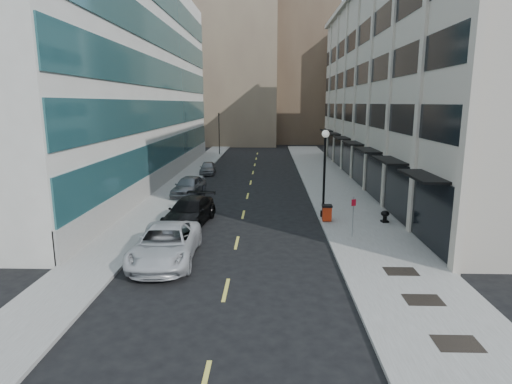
# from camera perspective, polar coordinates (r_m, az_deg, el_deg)

# --- Properties ---
(ground) EXTENTS (160.00, 160.00, 0.00)m
(ground) POSITION_cam_1_polar(r_m,az_deg,el_deg) (16.12, -4.76, -15.84)
(ground) COLOR black
(ground) RESTS_ON ground
(sidewalk_right) EXTENTS (5.00, 80.00, 0.15)m
(sidewalk_right) POSITION_cam_1_polar(r_m,az_deg,el_deg) (35.45, 11.07, -0.47)
(sidewalk_right) COLOR gray
(sidewalk_right) RESTS_ON ground
(sidewalk_left) EXTENTS (3.00, 80.00, 0.15)m
(sidewalk_left) POSITION_cam_1_polar(r_m,az_deg,el_deg) (35.92, -11.54, -0.33)
(sidewalk_left) COLOR gray
(sidewalk_left) RESTS_ON ground
(building_right) EXTENTS (15.30, 46.50, 18.25)m
(building_right) POSITION_cam_1_polar(r_m,az_deg,el_deg) (43.93, 22.58, 12.90)
(building_right) COLOR #B0A795
(building_right) RESTS_ON ground
(building_left) EXTENTS (16.14, 46.00, 20.00)m
(building_left) POSITION_cam_1_polar(r_m,az_deg,el_deg) (44.88, -22.17, 14.16)
(building_left) COLOR silver
(building_left) RESTS_ON ground
(skyline_tan_near) EXTENTS (14.00, 18.00, 28.00)m
(skyline_tan_near) POSITION_cam_1_polar(r_m,az_deg,el_deg) (82.64, -2.35, 16.30)
(skyline_tan_near) COLOR #837155
(skyline_tan_near) RESTS_ON ground
(skyline_brown) EXTENTS (12.00, 16.00, 34.00)m
(skyline_brown) POSITION_cam_1_polar(r_m,az_deg,el_deg) (86.94, 6.15, 18.00)
(skyline_brown) COLOR brown
(skyline_brown) RESTS_ON ground
(skyline_tan_far) EXTENTS (12.00, 14.00, 22.00)m
(skyline_tan_far) POSITION_cam_1_polar(r_m,az_deg,el_deg) (93.58, -8.20, 13.82)
(skyline_tan_far) COLOR #837155
(skyline_tan_far) RESTS_ON ground
(skyline_stone) EXTENTS (10.00, 14.00, 20.00)m
(skyline_stone) POSITION_cam_1_polar(r_m,az_deg,el_deg) (81.86, 13.55, 13.23)
(skyline_stone) COLOR #B0A795
(skyline_stone) RESTS_ON ground
(grate_near) EXTENTS (1.40, 1.00, 0.01)m
(grate_near) POSITION_cam_1_polar(r_m,az_deg,el_deg) (15.38, 25.27, -17.80)
(grate_near) COLOR black
(grate_near) RESTS_ON sidewalk_right
(grate_mid) EXTENTS (1.40, 1.00, 0.01)m
(grate_mid) POSITION_cam_1_polar(r_m,az_deg,el_deg) (17.85, 21.40, -13.24)
(grate_mid) COLOR black
(grate_mid) RESTS_ON sidewalk_right
(grate_far) EXTENTS (1.40, 1.00, 0.01)m
(grate_far) POSITION_cam_1_polar(r_m,az_deg,el_deg) (20.28, 18.76, -9.99)
(grate_far) COLOR black
(grate_far) RESTS_ON sidewalk_right
(road_centerline) EXTENTS (0.15, 68.20, 0.01)m
(road_centerline) POSITION_cam_1_polar(r_m,az_deg,el_deg) (32.11, -1.39, -1.65)
(road_centerline) COLOR #D8CC4C
(road_centerline) RESTS_ON ground
(traffic_signal) EXTENTS (0.66, 0.66, 6.98)m
(traffic_signal) POSITION_cam_1_polar(r_m,az_deg,el_deg) (62.63, -4.98, 10.13)
(traffic_signal) COLOR black
(traffic_signal) RESTS_ON ground
(car_white_van) EXTENTS (3.09, 6.26, 1.71)m
(car_white_van) POSITION_cam_1_polar(r_m,az_deg,el_deg) (21.04, -11.96, -6.78)
(car_white_van) COLOR silver
(car_white_van) RESTS_ON ground
(car_black_pickup) EXTENTS (3.02, 5.93, 1.65)m
(car_black_pickup) POSITION_cam_1_polar(r_m,az_deg,el_deg) (26.93, -8.86, -2.64)
(car_black_pickup) COLOR black
(car_black_pickup) RESTS_ON ground
(car_silver_sedan) EXTENTS (2.58, 5.02, 1.64)m
(car_silver_sedan) POSITION_cam_1_polar(r_m,az_deg,el_deg) (35.29, -8.95, 0.78)
(car_silver_sedan) COLOR gray
(car_silver_sedan) RESTS_ON ground
(car_grey_sedan) EXTENTS (1.78, 3.99, 1.33)m
(car_grey_sedan) POSITION_cam_1_polar(r_m,az_deg,el_deg) (46.08, -6.44, 3.22)
(car_grey_sedan) COLOR gray
(car_grey_sedan) RESTS_ON ground
(trash_bin) EXTENTS (0.65, 0.73, 1.03)m
(trash_bin) POSITION_cam_1_polar(r_m,az_deg,el_deg) (27.32, 9.43, -2.70)
(trash_bin) COLOR #AF270B
(trash_bin) RESTS_ON sidewalk_right
(lamppost) EXTENTS (0.48, 0.48, 5.78)m
(lamppost) POSITION_cam_1_polar(r_m,az_deg,el_deg) (27.79, 9.13, 3.52)
(lamppost) COLOR black
(lamppost) RESTS_ON sidewalk_right
(sign_post) EXTENTS (0.26, 0.12, 2.28)m
(sign_post) POSITION_cam_1_polar(r_m,az_deg,el_deg) (24.20, 12.84, -2.47)
(sign_post) COLOR slate
(sign_post) RESTS_ON sidewalk_right
(urn_planter) EXTENTS (0.53, 0.53, 0.74)m
(urn_planter) POSITION_cam_1_polar(r_m,az_deg,el_deg) (27.90, 16.83, -2.98)
(urn_planter) COLOR black
(urn_planter) RESTS_ON sidewalk_right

